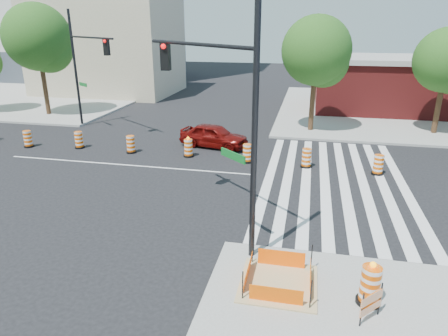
{
  "coord_description": "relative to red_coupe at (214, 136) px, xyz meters",
  "views": [
    {
      "loc": [
        9.51,
        -18.8,
        7.26
      ],
      "look_at": [
        6.11,
        -3.09,
        1.4
      ],
      "focal_mm": 32.0,
      "sensor_mm": 36.0,
      "label": 1
    }
  ],
  "objects": [
    {
      "name": "median_drum_1",
      "position": [
        -11.25,
        -2.44,
        -0.24
      ],
      "size": [
        0.6,
        0.6,
        1.02
      ],
      "color": "black",
      "rests_on": "ground"
    },
    {
      "name": "ground",
      "position": [
        -3.87,
        -4.3,
        -0.72
      ],
      "size": [
        120.0,
        120.0,
        0.0
      ],
      "primitive_type": "plane",
      "color": "black",
      "rests_on": "ground"
    },
    {
      "name": "tree_north_d",
      "position": [
        14.17,
        6.06,
        4.03
      ],
      "size": [
        4.17,
        4.16,
        7.08
      ],
      "color": "#382314",
      "rests_on": "ground"
    },
    {
      "name": "median_drum_2",
      "position": [
        -8.04,
        -1.97,
        -0.24
      ],
      "size": [
        0.6,
        0.6,
        1.02
      ],
      "color": "black",
      "rests_on": "ground"
    },
    {
      "name": "signal_pole_se",
      "position": [
        2.84,
        -10.75,
        4.38
      ],
      "size": [
        4.77,
        4.32,
        8.32
      ],
      "rotation": [
        0.0,
        0.0,
        2.41
      ],
      "color": "black",
      "rests_on": "ground"
    },
    {
      "name": "pit_drum",
      "position": [
        7.56,
        -13.61,
        -0.04
      ],
      "size": [
        0.65,
        0.65,
        1.28
      ],
      "color": "black",
      "rests_on": "ground"
    },
    {
      "name": "crosswalk_east",
      "position": [
        7.08,
        -4.3,
        -0.71
      ],
      "size": [
        6.75,
        13.5,
        0.01
      ],
      "color": "silver",
      "rests_on": "ground"
    },
    {
      "name": "sidewalk_nw",
      "position": [
        -21.87,
        13.7,
        -0.64
      ],
      "size": [
        22.0,
        22.0,
        0.15
      ],
      "primitive_type": "cube",
      "color": "gray",
      "rests_on": "ground"
    },
    {
      "name": "median_drum_3",
      "position": [
        -4.52,
        -2.18,
        -0.24
      ],
      "size": [
        0.6,
        0.6,
        1.02
      ],
      "color": "black",
      "rests_on": "ground"
    },
    {
      "name": "median_drum_6",
      "position": [
        5.68,
        -2.57,
        -0.24
      ],
      "size": [
        0.6,
        0.6,
        1.02
      ],
      "color": "black",
      "rests_on": "ground"
    },
    {
      "name": "brick_storefront",
      "position": [
        14.13,
        13.7,
        1.6
      ],
      "size": [
        16.5,
        8.5,
        4.6
      ],
      "color": "maroon",
      "rests_on": "ground"
    },
    {
      "name": "beige_midrise",
      "position": [
        -15.87,
        17.7,
        4.28
      ],
      "size": [
        14.0,
        10.0,
        10.0
      ],
      "primitive_type": "cube",
      "color": "tan",
      "rests_on": "ground"
    },
    {
      "name": "red_coupe",
      "position": [
        0.0,
        0.0,
        0.0
      ],
      "size": [
        4.48,
        2.51,
        1.44
      ],
      "primitive_type": "imported",
      "rotation": [
        0.0,
        0.0,
        1.37
      ],
      "color": "#600A08",
      "rests_on": "ground"
    },
    {
      "name": "signal_pole_nw",
      "position": [
        -9.59,
        2.26,
        4.2
      ],
      "size": [
        5.03,
        3.62,
        8.03
      ],
      "rotation": [
        0.0,
        0.0,
        -0.62
      ],
      "color": "black",
      "rests_on": "ground"
    },
    {
      "name": "median_drum_7",
      "position": [
        9.25,
        -2.89,
        -0.24
      ],
      "size": [
        0.6,
        0.6,
        1.02
      ],
      "color": "black",
      "rests_on": "ground"
    },
    {
      "name": "excavation_pit",
      "position": [
        5.13,
        -13.3,
        -0.5
      ],
      "size": [
        2.2,
        2.2,
        0.9
      ],
      "color": "tan",
      "rests_on": "ground"
    },
    {
      "name": "median_drum_5",
      "position": [
        2.47,
        -2.43,
        -0.24
      ],
      "size": [
        0.6,
        0.6,
        1.02
      ],
      "color": "black",
      "rests_on": "ground"
    },
    {
      "name": "lane_centerline",
      "position": [
        -3.87,
        -4.3,
        -0.71
      ],
      "size": [
        14.0,
        0.12,
        0.01
      ],
      "primitive_type": "cube",
      "color": "silver",
      "rests_on": "ground"
    },
    {
      "name": "median_drum_4",
      "position": [
        -0.98,
        -2.17,
        -0.23
      ],
      "size": [
        0.6,
        0.6,
        1.18
      ],
      "color": "black",
      "rests_on": "ground"
    },
    {
      "name": "tree_north_b",
      "position": [
        -15.45,
        5.8,
        5.19
      ],
      "size": [
        5.17,
        5.17,
        8.8
      ],
      "color": "#382314",
      "rests_on": "ground"
    },
    {
      "name": "tree_north_c",
      "position": [
        5.86,
        5.09,
        4.54
      ],
      "size": [
        4.61,
        4.61,
        7.84
      ],
      "color": "#382314",
      "rests_on": "ground"
    },
    {
      "name": "sidewalk_ne",
      "position": [
        14.13,
        13.7,
        -0.64
      ],
      "size": [
        22.0,
        22.0,
        0.15
      ],
      "primitive_type": "cube",
      "color": "gray",
      "rests_on": "ground"
    },
    {
      "name": "barricade",
      "position": [
        7.51,
        -14.3,
        -0.04
      ],
      "size": [
        0.59,
        0.62,
        0.96
      ],
      "rotation": [
        0.0,
        0.0,
        0.81
      ],
      "color": "#E55604",
      "rests_on": "ground"
    }
  ]
}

